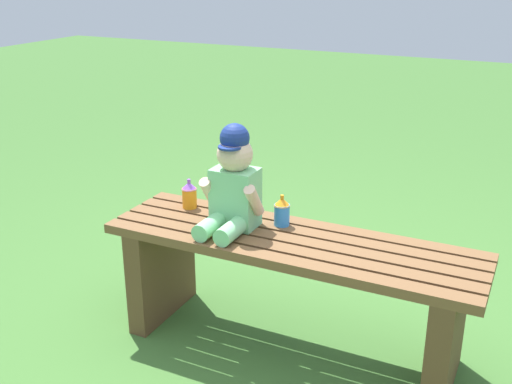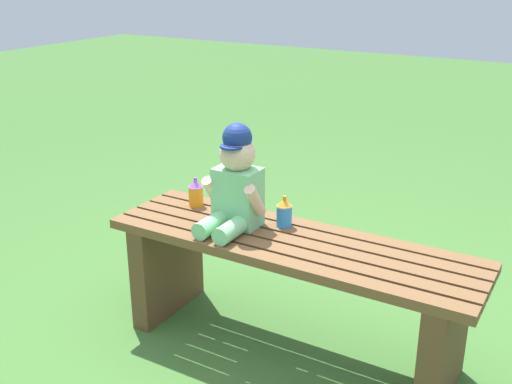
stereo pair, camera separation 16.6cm
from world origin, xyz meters
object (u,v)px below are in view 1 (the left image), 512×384
park_bench (290,278)px  sippy_cup_left (189,194)px  sippy_cup_right (282,211)px  child_figure (233,184)px

park_bench → sippy_cup_left: (-0.50, 0.10, 0.22)m
sippy_cup_left → sippy_cup_right: bearing=0.0°
park_bench → child_figure: 0.42m
child_figure → sippy_cup_left: child_figure is taller
sippy_cup_left → sippy_cup_right: (0.42, 0.00, 0.00)m
park_bench → sippy_cup_right: bearing=129.8°
sippy_cup_left → child_figure: bearing=-20.8°
park_bench → child_figure: child_figure is taller
park_bench → sippy_cup_right: (-0.08, 0.10, 0.22)m
park_bench → sippy_cup_right: size_ratio=11.39×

